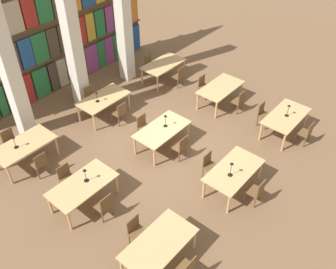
# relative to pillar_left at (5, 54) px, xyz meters

# --- Properties ---
(ground_plane) EXTENTS (40.00, 40.00, 0.00)m
(ground_plane) POSITION_rel_pillar_left_xyz_m (2.43, -4.03, -3.00)
(ground_plane) COLOR brown
(bookshelf_bank) EXTENTS (9.54, 0.35, 5.50)m
(bookshelf_bank) POSITION_rel_pillar_left_xyz_m (2.44, 1.56, -0.37)
(bookshelf_bank) COLOR brown
(bookshelf_bank) RESTS_ON ground_plane
(pillar_left) EXTENTS (0.47, 0.47, 6.00)m
(pillar_left) POSITION_rel_pillar_left_xyz_m (0.00, 0.00, 0.00)
(pillar_left) COLOR silver
(pillar_left) RESTS_ON ground_plane
(pillar_center) EXTENTS (0.47, 0.47, 6.00)m
(pillar_center) POSITION_rel_pillar_left_xyz_m (2.43, 0.00, 0.00)
(pillar_center) COLOR silver
(pillar_center) RESTS_ON ground_plane
(pillar_right) EXTENTS (0.47, 0.47, 6.00)m
(pillar_right) POSITION_rel_pillar_left_xyz_m (4.87, 0.00, 0.00)
(pillar_right) COLOR silver
(pillar_right) RESTS_ON ground_plane
(reading_table_0) EXTENTS (1.85, 0.99, 0.75)m
(reading_table_0) POSITION_rel_pillar_left_xyz_m (-0.79, -6.76, -2.33)
(reading_table_0) COLOR tan
(reading_table_0) RESTS_ON ground_plane
(chair_0) EXTENTS (0.42, 0.40, 0.86)m
(chair_0) POSITION_rel_pillar_left_xyz_m (-0.74, -7.54, -2.54)
(chair_0) COLOR brown
(chair_0) RESTS_ON ground_plane
(chair_1) EXTENTS (0.42, 0.40, 0.86)m
(chair_1) POSITION_rel_pillar_left_xyz_m (-0.74, -5.98, -2.54)
(chair_1) COLOR brown
(chair_1) RESTS_ON ground_plane
(reading_table_1) EXTENTS (1.85, 0.99, 0.75)m
(reading_table_1) POSITION_rel_pillar_left_xyz_m (2.39, -6.79, -2.33)
(reading_table_1) COLOR tan
(reading_table_1) RESTS_ON ground_plane
(chair_2) EXTENTS (0.42, 0.40, 0.86)m
(chair_2) POSITION_rel_pillar_left_xyz_m (2.35, -7.57, -2.54)
(chair_2) COLOR brown
(chair_2) RESTS_ON ground_plane
(chair_3) EXTENTS (0.42, 0.40, 0.86)m
(chair_3) POSITION_rel_pillar_left_xyz_m (2.35, -6.01, -2.54)
(chair_3) COLOR brown
(chair_3) RESTS_ON ground_plane
(desk_lamp_0) EXTENTS (0.14, 0.14, 0.50)m
(desk_lamp_0) POSITION_rel_pillar_left_xyz_m (2.13, -6.82, -1.91)
(desk_lamp_0) COLOR black
(desk_lamp_0) RESTS_ON reading_table_1
(reading_table_2) EXTENTS (1.85, 0.99, 0.75)m
(reading_table_2) POSITION_rel_pillar_left_xyz_m (5.70, -6.73, -2.33)
(reading_table_2) COLOR tan
(reading_table_2) RESTS_ON ground_plane
(chair_4) EXTENTS (0.42, 0.40, 0.86)m
(chair_4) POSITION_rel_pillar_left_xyz_m (5.65, -7.51, -2.54)
(chair_4) COLOR brown
(chair_4) RESTS_ON ground_plane
(chair_5) EXTENTS (0.42, 0.40, 0.86)m
(chair_5) POSITION_rel_pillar_left_xyz_m (5.65, -5.95, -2.54)
(chair_5) COLOR brown
(chair_5) RESTS_ON ground_plane
(desk_lamp_1) EXTENTS (0.14, 0.14, 0.46)m
(desk_lamp_1) POSITION_rel_pillar_left_xyz_m (5.69, -6.75, -1.94)
(desk_lamp_1) COLOR black
(desk_lamp_1) RESTS_ON reading_table_2
(reading_table_3) EXTENTS (1.85, 0.99, 0.75)m
(reading_table_3) POSITION_rel_pillar_left_xyz_m (-0.75, -3.96, -2.33)
(reading_table_3) COLOR tan
(reading_table_3) RESTS_ON ground_plane
(chair_6) EXTENTS (0.42, 0.40, 0.86)m
(chair_6) POSITION_rel_pillar_left_xyz_m (-0.72, -4.74, -2.54)
(chair_6) COLOR brown
(chair_6) RESTS_ON ground_plane
(chair_7) EXTENTS (0.42, 0.40, 0.86)m
(chair_7) POSITION_rel_pillar_left_xyz_m (-0.72, -3.18, -2.54)
(chair_7) COLOR brown
(chair_7) RESTS_ON ground_plane
(desk_lamp_2) EXTENTS (0.14, 0.14, 0.45)m
(desk_lamp_2) POSITION_rel_pillar_left_xyz_m (-0.59, -3.94, -1.94)
(desk_lamp_2) COLOR black
(desk_lamp_2) RESTS_ON reading_table_3
(reading_table_4) EXTENTS (1.85, 0.99, 0.75)m
(reading_table_4) POSITION_rel_pillar_left_xyz_m (2.46, -4.03, -2.33)
(reading_table_4) COLOR tan
(reading_table_4) RESTS_ON ground_plane
(chair_8) EXTENTS (0.42, 0.40, 0.86)m
(chair_8) POSITION_rel_pillar_left_xyz_m (2.43, -4.81, -2.54)
(chair_8) COLOR brown
(chair_8) RESTS_ON ground_plane
(chair_9) EXTENTS (0.42, 0.40, 0.86)m
(chair_9) POSITION_rel_pillar_left_xyz_m (2.43, -3.24, -2.54)
(chair_9) COLOR brown
(chair_9) RESTS_ON ground_plane
(desk_lamp_3) EXTENTS (0.14, 0.14, 0.46)m
(desk_lamp_3) POSITION_rel_pillar_left_xyz_m (2.63, -4.02, -1.94)
(desk_lamp_3) COLOR black
(desk_lamp_3) RESTS_ON reading_table_4
(reading_table_5) EXTENTS (1.85, 0.99, 0.75)m
(reading_table_5) POSITION_rel_pillar_left_xyz_m (5.75, -4.06, -2.33)
(reading_table_5) COLOR tan
(reading_table_5) RESTS_ON ground_plane
(chair_10) EXTENTS (0.42, 0.40, 0.86)m
(chair_10) POSITION_rel_pillar_left_xyz_m (5.79, -4.84, -2.54)
(chair_10) COLOR brown
(chair_10) RESTS_ON ground_plane
(chair_11) EXTENTS (0.42, 0.40, 0.86)m
(chair_11) POSITION_rel_pillar_left_xyz_m (5.79, -3.27, -2.54)
(chair_11) COLOR brown
(chair_11) RESTS_ON ground_plane
(reading_table_6) EXTENTS (1.85, 0.99, 0.75)m
(reading_table_6) POSITION_rel_pillar_left_xyz_m (-0.85, -1.30, -2.33)
(reading_table_6) COLOR tan
(reading_table_6) RESTS_ON ground_plane
(chair_12) EXTENTS (0.42, 0.40, 0.86)m
(chair_12) POSITION_rel_pillar_left_xyz_m (-0.88, -2.08, -2.54)
(chair_12) COLOR brown
(chair_12) RESTS_ON ground_plane
(chair_13) EXTENTS (0.42, 0.40, 0.86)m
(chair_13) POSITION_rel_pillar_left_xyz_m (-0.88, -0.52, -2.54)
(chair_13) COLOR brown
(chair_13) RESTS_ON ground_plane
(desk_lamp_4) EXTENTS (0.14, 0.14, 0.44)m
(desk_lamp_4) POSITION_rel_pillar_left_xyz_m (-1.06, -1.27, -1.95)
(desk_lamp_4) COLOR black
(desk_lamp_4) RESTS_ON reading_table_6
(reading_table_7) EXTENTS (1.85, 0.99, 0.75)m
(reading_table_7) POSITION_rel_pillar_left_xyz_m (2.43, -1.27, -2.33)
(reading_table_7) COLOR tan
(reading_table_7) RESTS_ON ground_plane
(chair_14) EXTENTS (0.42, 0.40, 0.86)m
(chair_14) POSITION_rel_pillar_left_xyz_m (2.46, -2.06, -2.54)
(chair_14) COLOR brown
(chair_14) RESTS_ON ground_plane
(chair_15) EXTENTS (0.42, 0.40, 0.86)m
(chair_15) POSITION_rel_pillar_left_xyz_m (2.46, -0.49, -2.54)
(chair_15) COLOR brown
(chair_15) RESTS_ON ground_plane
(desk_lamp_5) EXTENTS (0.14, 0.14, 0.40)m
(desk_lamp_5) POSITION_rel_pillar_left_xyz_m (2.15, -1.29, -1.98)
(desk_lamp_5) COLOR black
(desk_lamp_5) RESTS_ON reading_table_7
(reading_table_8) EXTENTS (1.85, 0.99, 0.75)m
(reading_table_8) POSITION_rel_pillar_left_xyz_m (5.70, -1.28, -2.33)
(reading_table_8) COLOR tan
(reading_table_8) RESTS_ON ground_plane
(chair_16) EXTENTS (0.42, 0.40, 0.86)m
(chair_16) POSITION_rel_pillar_left_xyz_m (5.74, -2.06, -2.54)
(chair_16) COLOR brown
(chair_16) RESTS_ON ground_plane
(chair_17) EXTENTS (0.42, 0.40, 0.86)m
(chair_17) POSITION_rel_pillar_left_xyz_m (5.74, -0.50, -2.54)
(chair_17) COLOR brown
(chair_17) RESTS_ON ground_plane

